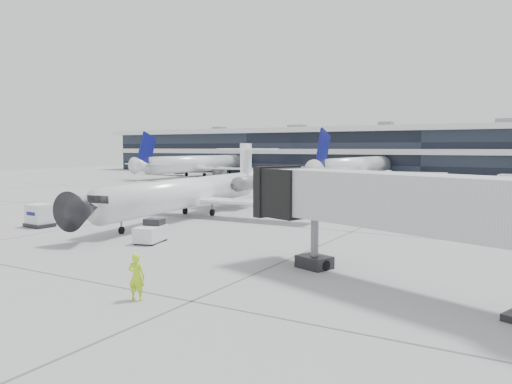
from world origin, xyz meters
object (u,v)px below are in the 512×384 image
Objects in this scene: regional_jet at (192,191)px; ramp_worker at (136,277)px; jet_bridge at (420,204)px; baggage_tug at (151,232)px; cargo_uld at (39,216)px.

ramp_worker is (13.65, -21.69, -1.35)m from regional_jet.
jet_bridge is at bearing -38.74° from regional_jet.
regional_jet is at bearing 167.61° from jet_bridge.
jet_bridge is at bearing -24.33° from baggage_tug.
cargo_uld is (-12.37, 0.46, 0.20)m from baggage_tug.
cargo_uld is at bearing -167.19° from jet_bridge.
baggage_tug is 12.38m from cargo_uld.
jet_bridge reaches higher than baggage_tug.
regional_jet is 10.87× the size of baggage_tug.
ramp_worker is 0.73× the size of baggage_tug.
regional_jet reaches higher than cargo_uld.
baggage_tug is at bearing -170.33° from jet_bridge.
ramp_worker is 23.20m from cargo_uld.
regional_jet reaches higher than baggage_tug.
ramp_worker is at bearing -125.92° from jet_bridge.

